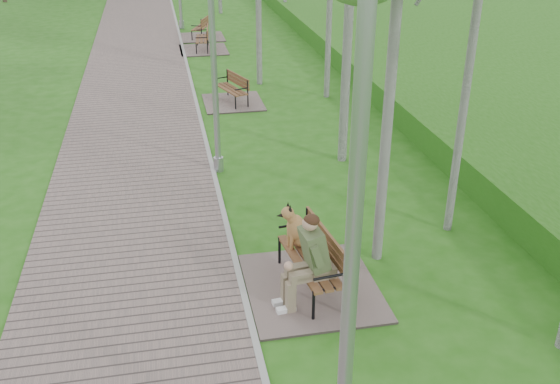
# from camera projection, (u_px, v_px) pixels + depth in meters

# --- Properties ---
(walkway) EXTENTS (3.50, 67.00, 0.04)m
(walkway) POSITION_uv_depth(u_px,v_px,m) (137.00, 60.00, 22.85)
(walkway) COLOR #6E5E59
(walkway) RESTS_ON ground
(kerb) EXTENTS (0.10, 67.00, 0.05)m
(kerb) POSITION_uv_depth(u_px,v_px,m) (185.00, 57.00, 23.16)
(kerb) COLOR #999993
(kerb) RESTS_ON ground
(embankment) EXTENTS (14.00, 70.00, 1.60)m
(embankment) POSITION_uv_depth(u_px,v_px,m) (502.00, 52.00, 23.94)
(embankment) COLOR #3F8028
(embankment) RESTS_ON ground
(bench_main) EXTENTS (2.05, 2.27, 1.78)m
(bench_main) POSITION_uv_depth(u_px,v_px,m) (307.00, 264.00, 9.62)
(bench_main) COLOR #6E5E59
(bench_main) RESTS_ON ground
(bench_second) EXTENTS (1.70, 1.88, 1.04)m
(bench_second) POSITION_uv_depth(u_px,v_px,m) (232.00, 97.00, 18.27)
(bench_second) COLOR #6E5E59
(bench_second) RESTS_ON ground
(bench_third) EXTENTS (1.81, 2.01, 1.11)m
(bench_third) POSITION_uv_depth(u_px,v_px,m) (202.00, 45.00, 24.15)
(bench_third) COLOR #6E5E59
(bench_third) RESTS_ON ground
(bench_far) EXTENTS (1.77, 1.97, 1.09)m
(bench_far) POSITION_uv_depth(u_px,v_px,m) (202.00, 33.00, 26.18)
(bench_far) COLOR #6E5E59
(bench_far) RESTS_ON ground
(lamp_post_near) EXTENTS (0.23, 0.23, 5.87)m
(lamp_post_near) POSITION_uv_depth(u_px,v_px,m) (351.00, 283.00, 5.24)
(lamp_post_near) COLOR #9B9DA3
(lamp_post_near) RESTS_ON ground
(lamp_post_second) EXTENTS (0.22, 0.22, 5.65)m
(lamp_post_second) POSITION_uv_depth(u_px,v_px,m) (213.00, 54.00, 12.82)
(lamp_post_second) COLOR #9B9DA3
(lamp_post_second) RESTS_ON ground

